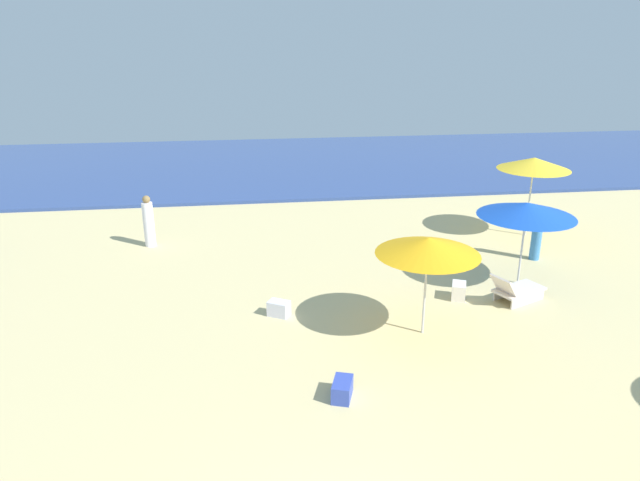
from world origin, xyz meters
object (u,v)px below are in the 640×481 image
Objects in this scene: umbrella_0 at (527,210)px; lounge_chair_0_0 at (516,290)px; umbrella_1 at (428,246)px; cooler_box_2 at (279,309)px; cooler_box_1 at (342,389)px; cooler_box_0 at (459,291)px; beachgoer_3 at (149,223)px; umbrella_2 at (534,164)px; beachgoer_2 at (537,234)px.

umbrella_0 reaches higher than lounge_chair_0_0.
cooler_box_2 is (-3.04, 1.20, -1.83)m from umbrella_1.
lounge_chair_0_0 is 3.42m from umbrella_1.
cooler_box_1 is (-5.36, -4.34, -1.82)m from umbrella_0.
umbrella_0 reaches higher than cooler_box_0.
beachgoer_3 is at bearing 157.55° from umbrella_0.
umbrella_2 is at bearing 155.63° from cooler_box_1.
cooler_box_1 is (-3.50, -3.65, -0.03)m from cooler_box_0.
umbrella_2 reaches higher than umbrella_0.
umbrella_2 reaches higher than cooler_box_1.
beachgoer_3 is 9.31m from cooler_box_0.
umbrella_0 is 7.13m from cooler_box_1.
lounge_chair_0_0 is (-0.55, -1.01, -1.71)m from umbrella_0.
umbrella_1 is 4.60× the size of cooler_box_0.
cooler_box_1 is at bearing -94.51° from beachgoer_3.
cooler_box_1 is at bearing -109.47° from beachgoer_2.
beachgoer_3 reaches higher than cooler_box_1.
umbrella_0 is at bearing -118.47° from umbrella_2.
beachgoer_2 is 2.90× the size of cooler_box_1.
lounge_chair_0_0 is at bearing 97.70° from cooler_box_0.
umbrella_2 is 9.62m from cooler_box_2.
beachgoer_2 is 3.82m from cooler_box_0.
cooler_box_0 is at bearing 154.58° from cooler_box_1.
cooler_box_0 is at bearing 48.22° from umbrella_1.
lounge_chair_0_0 is at bearing 24.49° from umbrella_1.
umbrella_1 reaches higher than beachgoer_2.
umbrella_1 is at bearing -20.72° from cooler_box_0.
lounge_chair_0_0 is at bearing 143.08° from cooler_box_1.
umbrella_0 is 2.68m from cooler_box_0.
beachgoer_3 is (-11.77, 0.53, -1.58)m from umbrella_2.
umbrella_2 is at bearing 48.23° from umbrella_1.
umbrella_1 is 1.38× the size of beachgoer_3.
cooler_box_2 is at bearing -170.69° from umbrella_0.
umbrella_1 is (-2.69, -1.23, 1.73)m from lounge_chair_0_0.
beachgoer_3 is 9.55m from cooler_box_1.
beachgoer_3 reaches higher than cooler_box_0.
lounge_chair_0_0 is 0.69× the size of umbrella_1.
cooler_box_1 is (4.49, -8.41, -0.58)m from beachgoer_3.
lounge_chair_0_0 is 1.36m from cooler_box_0.
beachgoer_3 is at bearing 177.43° from umbrella_2.
beachgoer_2 is at bearing 51.60° from umbrella_0.
cooler_box_0 is 0.85× the size of cooler_box_1.
beachgoer_2 is at bearing 150.12° from cooler_box_1.
beachgoer_3 is at bearing -25.81° from cooler_box_2.
cooler_box_0 reaches higher than cooler_box_2.
umbrella_2 is at bearing 99.25° from beachgoer_2.
lounge_chair_0_0 is at bearing -150.62° from cooler_box_2.
beachgoer_2 is (1.75, 2.53, 0.49)m from lounge_chair_0_0.
umbrella_1 is at bearing -131.77° from umbrella_2.
cooler_box_0 is at bearing -115.42° from beachgoer_2.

